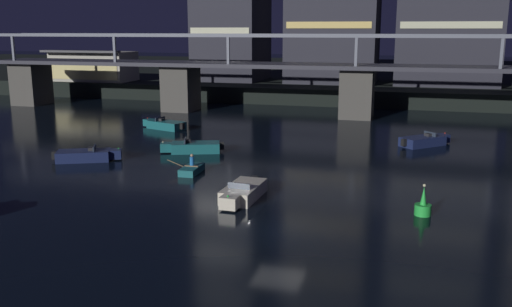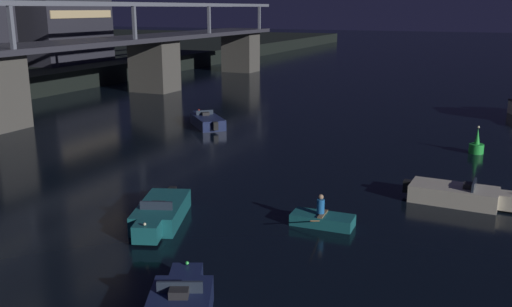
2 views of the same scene
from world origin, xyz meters
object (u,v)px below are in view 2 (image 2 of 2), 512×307
Objects in this scene: speedboat_mid_left at (459,195)px; dinghy_with_paddler at (322,219)px; speedboat_near_center at (160,213)px; channel_buoy at (477,146)px; speedboat_mid_right at (207,121)px.

speedboat_mid_left is 1.97× the size of dinghy_with_paddler.
speedboat_mid_left is at bearing -55.77° from speedboat_near_center.
channel_buoy is (10.31, -0.18, 0.06)m from speedboat_mid_left.
speedboat_mid_left is 1.18× the size of speedboat_mid_right.
dinghy_with_paddler is at bearing 161.74° from channel_buoy.
speedboat_near_center is 0.98× the size of speedboat_mid_left.
speedboat_mid_right is 21.41m from dinghy_with_paddler.
speedboat_mid_left is 2.96× the size of channel_buoy.
channel_buoy is (-0.34, -19.47, 0.06)m from speedboat_mid_right.
speedboat_mid_left is at bearing -43.32° from dinghy_with_paddler.
dinghy_with_paddler reaches higher than speedboat_mid_left.
speedboat_mid_right is (10.65, 19.29, 0.00)m from speedboat_mid_left.
dinghy_with_paddler is (-5.25, 4.95, -0.14)m from speedboat_mid_left.
speedboat_near_center is 1.94× the size of dinghy_with_paddler.
channel_buoy reaches higher than dinghy_with_paddler.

